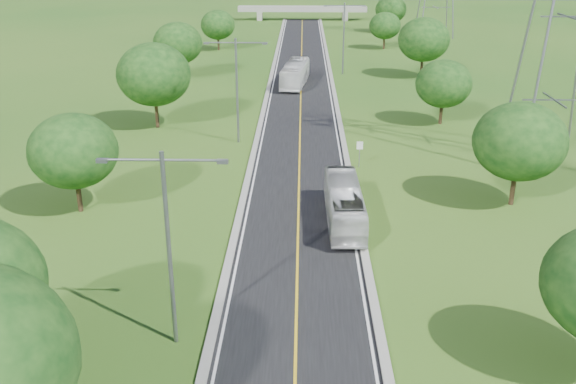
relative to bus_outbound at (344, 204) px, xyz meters
The scene contains 20 objects.
ground 33.83m from the bus_outbound, 95.43° to the left, with size 260.00×260.00×0.00m, color #235317.
road 39.80m from the bus_outbound, 94.61° to the left, with size 8.00×150.00×0.06m, color black.
curb_left 40.36m from the bus_outbound, 100.64° to the left, with size 0.50×150.00×0.22m, color gray.
curb_right 39.68m from the bus_outbound, 88.48° to the left, with size 0.50×150.00×0.22m, color gray.
speed_limit_sign 11.80m from the bus_outbound, 80.24° to the left, with size 0.55×0.09×2.40m.
overpass 113.69m from the bus_outbound, 91.61° to the left, with size 30.00×3.00×3.20m.
streetlight_near_left 17.64m from the bus_outbound, 122.65° to the right, with size 5.90×0.25×10.00m.
streetlight_mid_left 21.27m from the bus_outbound, 116.26° to the left, with size 5.90×0.25×10.00m.
streetlight_far_right 51.92m from the bus_outbound, 86.90° to the left, with size 5.90×0.25×10.00m.
tree_lb 19.53m from the bus_outbound, behind, with size 6.30×6.30×7.33m.
tree_lc 30.12m from the bus_outbound, 127.59° to the left, with size 7.56×7.56×8.79m.
tree_ld 51.87m from the bus_outbound, 112.98° to the left, with size 6.72×6.72×7.82m.
tree_le 73.85m from the bus_outbound, 103.88° to the left, with size 5.88×5.88×6.84m.
tree_rb 13.76m from the bus_outbound, 15.89° to the left, with size 6.72×6.72×7.82m.
tree_rc 28.38m from the bus_outbound, 65.29° to the left, with size 5.88×5.88×6.84m.
tree_rd 51.67m from the bus_outbound, 74.47° to the left, with size 7.14×7.14×8.30m.
tree_re 74.55m from the bus_outbound, 81.28° to the left, with size 5.46×5.46×6.35m.
tree_rf 94.86m from the bus_outbound, 81.02° to the left, with size 6.30×6.30×7.33m.
bus_outbound is the anchor object (origin of this frame).
bus_inbound 44.06m from the bus_outbound, 95.21° to the left, with size 2.61×11.17×3.11m, color white.
Camera 1 is at (0.23, -14.82, 18.96)m, focal length 40.00 mm.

